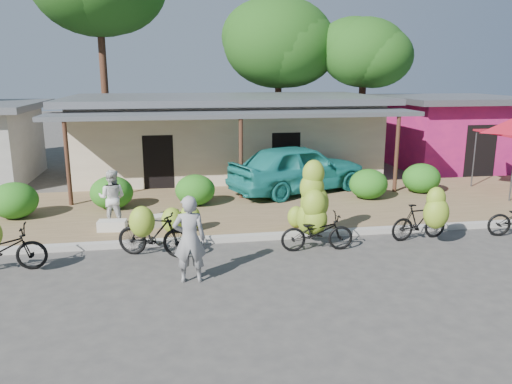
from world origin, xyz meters
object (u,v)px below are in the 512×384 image
(tree_center_right, at_px, (275,41))
(bike_center, at_px, (315,214))
(bike_right, at_px, (425,217))
(vendor, at_px, (190,239))
(sack_near, at_px, (155,221))
(sack_far, at_px, (112,225))
(bike_left, at_px, (152,232))
(teal_van, at_px, (298,168))
(tree_near_right, at_px, (360,51))
(bystander, at_px, (112,198))

(tree_center_right, relative_size, bike_center, 3.73)
(bike_right, height_order, vendor, vendor)
(bike_right, height_order, sack_near, bike_right)
(sack_far, xyz_separation_m, vendor, (1.98, -3.52, 0.68))
(tree_center_right, xyz_separation_m, sack_near, (-6.16, -13.36, -5.66))
(bike_left, relative_size, teal_van, 0.38)
(tree_near_right, xyz_separation_m, sack_far, (-11.29, -11.52, -5.13))
(teal_van, bearing_deg, sack_near, 101.95)
(bike_left, distance_m, sack_near, 2.17)
(bike_center, bearing_deg, tree_near_right, -21.53)
(bike_left, xyz_separation_m, sack_far, (-1.16, 1.98, -0.38))
(sack_far, bearing_deg, sack_near, 8.28)
(vendor, xyz_separation_m, teal_van, (4.14, 7.06, 0.05))
(sack_far, relative_size, vendor, 0.40)
(tree_center_right, xyz_separation_m, sack_far, (-7.29, -13.52, -5.67))
(tree_near_right, height_order, sack_far, tree_near_right)
(bike_left, bearing_deg, tree_near_right, -16.31)
(bike_left, bearing_deg, vendor, -131.31)
(bike_left, distance_m, teal_van, 7.43)
(tree_near_right, relative_size, teal_van, 1.38)
(bike_center, distance_m, bystander, 5.68)
(sack_near, xyz_separation_m, vendor, (0.85, -3.68, 0.67))
(vendor, relative_size, bystander, 1.18)
(sack_near, height_order, teal_van, teal_van)
(tree_center_right, height_order, vendor, tree_center_right)
(vendor, bearing_deg, bystander, -60.41)
(vendor, bearing_deg, bike_left, -58.80)
(tree_center_right, bearing_deg, bike_center, -97.87)
(bystander, bearing_deg, bike_left, 128.34)
(tree_center_right, xyz_separation_m, bike_right, (0.79, -15.53, -5.26))
(bike_left, relative_size, vendor, 1.03)
(vendor, bearing_deg, tree_center_right, -104.21)
(tree_center_right, height_order, bike_left, tree_center_right)
(tree_center_right, height_order, teal_van, tree_center_right)
(tree_near_right, distance_m, bike_left, 17.54)
(tree_center_right, distance_m, bike_right, 16.42)
(bike_right, xyz_separation_m, sack_near, (-6.95, 2.17, -0.41))
(bike_left, xyz_separation_m, vendor, (0.82, -1.54, 0.30))
(bystander, height_order, teal_van, teal_van)
(tree_near_right, bearing_deg, bike_center, -114.60)
(bike_right, bearing_deg, sack_near, 65.01)
(vendor, bearing_deg, tree_near_right, -118.66)
(tree_near_right, distance_m, vendor, 18.24)
(tree_near_right, xyz_separation_m, teal_van, (-5.18, -7.98, -4.39))
(bike_center, bearing_deg, vendor, 120.63)
(sack_far, xyz_separation_m, teal_van, (6.12, 3.54, 0.73))
(bike_center, relative_size, bike_right, 1.30)
(teal_van, bearing_deg, tree_near_right, -55.11)
(tree_near_right, distance_m, bystander, 16.42)
(bike_center, distance_m, sack_far, 5.52)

